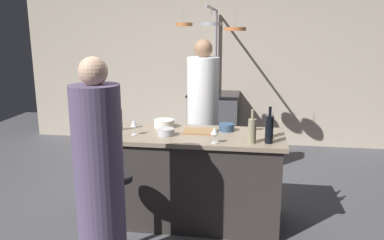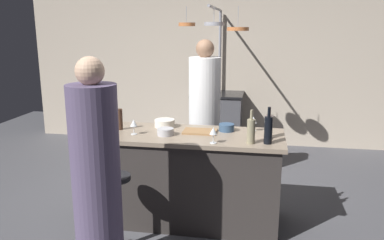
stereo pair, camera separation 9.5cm
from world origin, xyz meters
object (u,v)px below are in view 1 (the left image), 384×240
wine_glass_near_left_guest (253,120)px  mixing_bowl_ceramic (164,123)px  guest_left (100,181)px  wine_glass_near_right_guest (215,132)px  wine_bottle_rose (269,126)px  bar_stool_left (118,210)px  wine_bottle_white (252,130)px  pepper_mill (120,120)px  wine_bottle_dark (269,129)px  stove_range (213,121)px  cutting_board (200,131)px  mixing_bowl_steel (166,132)px  chef (203,120)px  mixing_bowl_blue (227,127)px  wine_glass_by_chef (134,124)px

wine_glass_near_left_guest → mixing_bowl_ceramic: bearing=179.6°
guest_left → wine_glass_near_right_guest: 1.09m
wine_bottle_rose → bar_stool_left: bearing=-154.5°
wine_bottle_rose → wine_bottle_white: bearing=-127.9°
pepper_mill → wine_bottle_dark: wine_bottle_dark is taller
stove_range → cutting_board: cutting_board is taller
bar_stool_left → mixing_bowl_steel: mixing_bowl_steel is taller
wine_bottle_rose → wine_bottle_white: wine_bottle_white is taller
stove_range → chef: chef is taller
wine_bottle_white → mixing_bowl_blue: 0.46m
guest_left → wine_bottle_rose: 1.61m
stove_range → mixing_bowl_blue: 2.36m
wine_bottle_dark → wine_bottle_white: (-0.15, -0.02, -0.01)m
mixing_bowl_blue → mixing_bowl_steel: size_ratio=0.96×
wine_bottle_white → mixing_bowl_steel: (-0.80, 0.13, -0.08)m
chef → wine_bottle_white: (0.57, -1.14, 0.20)m
chef → mixing_bowl_blue: size_ratio=11.73×
guest_left → mixing_bowl_steel: size_ratio=10.87×
stove_range → mixing_bowl_steel: size_ratio=5.69×
cutting_board → guest_left: bearing=-119.6°
stove_range → bar_stool_left: (-0.52, -3.07, -0.07)m
wine_glass_near_left_guest → wine_glass_near_right_guest: (-0.34, -0.48, 0.00)m
guest_left → wine_bottle_white: (1.10, 0.79, 0.23)m
wine_glass_near_right_guest → mixing_bowl_steel: size_ratio=0.93×
wine_bottle_dark → wine_glass_by_chef: size_ratio=2.24×
wine_bottle_rose → chef: bearing=127.8°
wine_bottle_dark → wine_glass_by_chef: bearing=176.1°
bar_stool_left → wine_glass_near_left_guest: 1.53m
wine_glass_near_right_guest → wine_bottle_dark: bearing=8.7°
wine_bottle_rose → mixing_bowl_steel: 0.96m
cutting_board → wine_glass_by_chef: wine_glass_by_chef is taller
cutting_board → mixing_bowl_ceramic: 0.42m
mixing_bowl_steel → cutting_board: bearing=27.0°
wine_bottle_white → wine_bottle_rose: bearing=52.1°
pepper_mill → mixing_bowl_steel: (0.49, -0.12, -0.07)m
mixing_bowl_ceramic → guest_left: bearing=-100.2°
wine_glass_near_left_guest → mixing_bowl_steel: bearing=-160.1°
bar_stool_left → wine_glass_near_left_guest: bearing=36.4°
wine_glass_near_right_guest → wine_glass_by_chef: 0.79m
wine_bottle_dark → wine_bottle_white: wine_bottle_dark is taller
stove_range → wine_bottle_white: (0.59, -2.67, 0.57)m
guest_left → wine_bottle_dark: guest_left is taller
chef → wine_bottle_dark: chef is taller
guest_left → wine_glass_near_right_guest: (0.78, 0.73, 0.22)m
pepper_mill → mixing_bowl_ceramic: size_ratio=1.03×
chef → pepper_mill: 1.16m
chef → pepper_mill: bearing=-129.0°
chef → wine_glass_by_chef: 1.18m
wine_bottle_dark → wine_bottle_white: bearing=-173.2°
mixing_bowl_steel → wine_bottle_white: bearing=-9.1°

